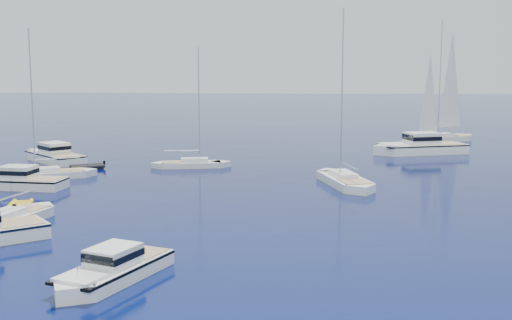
{
  "coord_description": "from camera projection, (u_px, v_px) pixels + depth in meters",
  "views": [
    {
      "loc": [
        5.06,
        -37.91,
        10.83
      ],
      "look_at": [
        1.17,
        20.67,
        2.2
      ],
      "focal_mm": 46.41,
      "sensor_mm": 36.0,
      "label": 1
    }
  ],
  "objects": [
    {
      "name": "sailboat_centre",
      "position": [
        191.0,
        167.0,
        69.25
      ],
      "size": [
        9.05,
        3.94,
        12.9
      ],
      "primitive_type": null,
      "rotation": [
        0.0,
        0.0,
        4.91
      ],
      "color": "silver",
      "rests_on": "ground"
    },
    {
      "name": "motor_cruiser_far_l",
      "position": [
        54.0,
        161.0,
        73.36
      ],
      "size": [
        9.77,
        9.63,
        2.76
      ],
      "primitive_type": null,
      "rotation": [
        0.0,
        0.0,
        0.8
      ],
      "color": "white",
      "rests_on": "ground"
    },
    {
      "name": "sailboat_mid_l",
      "position": [
        47.0,
        178.0,
        62.64
      ],
      "size": [
        10.0,
        6.64,
        14.51
      ],
      "primitive_type": null,
      "rotation": [
        0.0,
        0.0,
        2.03
      ],
      "color": "silver",
      "rests_on": "ground"
    },
    {
      "name": "sailboat_mid_r",
      "position": [
        344.0,
        185.0,
        59.26
      ],
      "size": [
        5.77,
        11.43,
        16.26
      ],
      "primitive_type": null,
      "rotation": [
        0.0,
        0.0,
        0.27
      ],
      "color": "white",
      "rests_on": "ground"
    },
    {
      "name": "ground",
      "position": [
        213.0,
        247.0,
        39.33
      ],
      "size": [
        400.0,
        400.0,
        0.0
      ],
      "primitive_type": "plane",
      "color": "#091858",
      "rests_on": "ground"
    },
    {
      "name": "tender_grey_far",
      "position": [
        87.0,
        169.0,
        68.18
      ],
      "size": [
        4.03,
        3.43,
        0.95
      ],
      "primitive_type": null,
      "rotation": [
        0.0,
        0.0,
        2.09
      ],
      "color": "black",
      "rests_on": "ground"
    },
    {
      "name": "motor_cruiser_distant",
      "position": [
        419.0,
        154.0,
        79.69
      ],
      "size": [
        13.06,
        7.42,
        3.28
      ],
      "primitive_type": null,
      "rotation": [
        0.0,
        0.0,
        1.88
      ],
      "color": "white",
      "rests_on": "ground"
    },
    {
      "name": "motor_cruiser_centre",
      "position": [
        17.0,
        188.0,
        57.77
      ],
      "size": [
        9.81,
        3.88,
        2.51
      ],
      "primitive_type": null,
      "rotation": [
        0.0,
        0.0,
        1.47
      ],
      "color": "silver",
      "rests_on": "ground"
    },
    {
      "name": "motor_cruiser_near",
      "position": [
        112.0,
        281.0,
        33.17
      ],
      "size": [
        5.51,
        8.82,
        2.22
      ],
      "primitive_type": null,
      "rotation": [
        0.0,
        0.0,
        2.77
      ],
      "color": "white",
      "rests_on": "ground"
    },
    {
      "name": "sailboat_fore",
      "position": [
        7.0,
        226.0,
        44.4
      ],
      "size": [
        4.93,
        10.5,
        14.95
      ],
      "primitive_type": null,
      "rotation": [
        0.0,
        0.0,
        2.91
      ],
      "color": "silver",
      "rests_on": "ground"
    },
    {
      "name": "tender_yellow",
      "position": [
        19.0,
        209.0,
        49.47
      ],
      "size": [
        2.65,
        3.82,
        0.95
      ],
      "primitive_type": null,
      "rotation": [
        0.0,
        0.0,
        0.23
      ],
      "color": "yellow",
      "rests_on": "ground"
    },
    {
      "name": "sailboat_sails_far",
      "position": [
        443.0,
        142.0,
        91.69
      ],
      "size": [
        11.22,
        9.47,
        17.25
      ],
      "primitive_type": null,
      "rotation": [
        0.0,
        0.0,
        2.21
      ],
      "color": "silver",
      "rests_on": "ground"
    }
  ]
}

